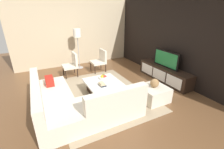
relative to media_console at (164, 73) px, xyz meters
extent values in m
plane|color=brown|center=(0.00, -2.40, -0.25)|extent=(14.00, 14.00, 0.00)
cube|color=black|center=(0.00, 0.30, 1.15)|extent=(6.40, 0.12, 2.80)
cube|color=#C6B28E|center=(-3.20, -2.20, 1.15)|extent=(0.12, 5.20, 2.80)
cube|color=tan|center=(-0.10, -2.40, -0.24)|extent=(3.23, 2.50, 0.01)
cube|color=black|center=(0.00, 0.00, 0.00)|extent=(2.10, 0.47, 0.50)
cube|color=white|center=(-0.64, -0.24, 0.00)|extent=(0.59, 0.01, 0.35)
cube|color=white|center=(0.00, -0.24, 0.00)|extent=(0.59, 0.01, 0.35)
cube|color=white|center=(0.64, -0.24, 0.00)|extent=(0.59, 0.01, 0.35)
cube|color=black|center=(0.00, 0.00, 0.53)|extent=(1.07, 0.05, 0.56)
cube|color=#1E7238|center=(0.00, -0.03, 0.53)|extent=(0.96, 0.01, 0.47)
cube|color=beige|center=(0.20, -3.70, -0.03)|extent=(2.29, 0.85, 0.43)
cube|color=beige|center=(0.20, -4.03, 0.38)|extent=(2.29, 0.18, 0.40)
cube|color=beige|center=(0.92, -2.56, -0.03)|extent=(0.85, 1.42, 0.43)
cube|color=beige|center=(1.25, -2.56, 0.38)|extent=(0.18, 1.42, 0.40)
cube|color=red|center=(-0.49, -3.70, 0.29)|extent=(0.36, 0.20, 0.22)
cube|color=red|center=(0.92, -2.21, 0.21)|extent=(0.60, 0.44, 0.06)
cube|color=black|center=(-0.10, -2.30, -0.08)|extent=(0.81, 0.77, 0.33)
cube|color=white|center=(-0.10, -2.30, 0.10)|extent=(1.02, 0.96, 0.05)
cylinder|color=black|center=(-2.13, -3.07, -0.06)|extent=(0.04, 0.04, 0.38)
cylinder|color=black|center=(-1.64, -3.07, -0.06)|extent=(0.04, 0.04, 0.38)
cylinder|color=black|center=(-2.13, -2.65, -0.06)|extent=(0.04, 0.04, 0.38)
cylinder|color=black|center=(-1.64, -2.65, -0.06)|extent=(0.04, 0.04, 0.38)
cube|color=beige|center=(-1.88, -2.86, 0.13)|extent=(0.56, 0.50, 0.08)
cube|color=beige|center=(-1.88, -2.65, 0.40)|extent=(0.56, 0.08, 0.45)
cylinder|color=#A5A5AA|center=(-2.60, -2.30, -0.24)|extent=(0.28, 0.28, 0.02)
cylinder|color=#A5A5AA|center=(-2.60, -2.30, 0.42)|extent=(0.03, 0.03, 1.29)
cylinder|color=white|center=(-2.60, -2.30, 1.23)|extent=(0.30, 0.30, 0.32)
cube|color=beige|center=(0.86, -1.22, -0.05)|extent=(0.70, 0.70, 0.40)
cylinder|color=silver|center=(-0.28, -2.20, 0.17)|extent=(0.28, 0.28, 0.07)
sphere|color=#B23326|center=(-0.25, -2.19, 0.22)|extent=(0.09, 0.09, 0.09)
sphere|color=#B23326|center=(-0.25, -2.15, 0.21)|extent=(0.07, 0.07, 0.07)
sphere|color=#4C8C33|center=(-0.33, -2.17, 0.22)|extent=(0.09, 0.09, 0.09)
sphere|color=#B23326|center=(-0.30, -2.21, 0.22)|extent=(0.09, 0.09, 0.09)
sphere|color=gold|center=(-0.27, -2.24, 0.22)|extent=(0.10, 0.10, 0.10)
cylinder|color=black|center=(-2.11, -1.97, -0.06)|extent=(0.04, 0.04, 0.38)
cylinder|color=black|center=(-1.62, -1.97, -0.06)|extent=(0.04, 0.04, 0.38)
cylinder|color=black|center=(-2.11, -1.51, -0.06)|extent=(0.04, 0.04, 0.38)
cylinder|color=black|center=(-1.62, -1.51, -0.06)|extent=(0.04, 0.04, 0.38)
cube|color=beige|center=(-1.86, -1.74, 0.13)|extent=(0.57, 0.53, 0.08)
cube|color=beige|center=(-1.86, -1.51, 0.40)|extent=(0.57, 0.08, 0.45)
sphere|color=#997247|center=(0.86, -1.22, 0.27)|extent=(0.24, 0.24, 0.24)
cube|color=#1E232D|center=(0.12, -2.41, 0.15)|extent=(0.21, 0.16, 0.03)
cube|color=#CCB78C|center=(0.13, -2.43, 0.18)|extent=(0.17, 0.14, 0.03)
cube|color=#CCB78C|center=(0.12, -2.42, 0.21)|extent=(0.20, 0.12, 0.03)
camera|label=1|loc=(3.60, -3.88, 2.03)|focal=24.51mm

